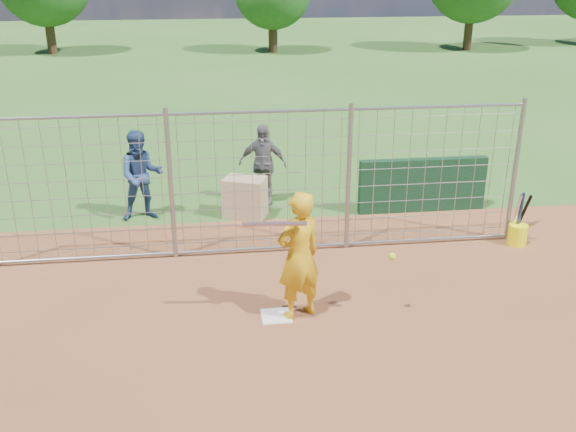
{
  "coord_description": "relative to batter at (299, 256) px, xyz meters",
  "views": [
    {
      "loc": [
        -0.87,
        -8.18,
        4.78
      ],
      "look_at": [
        0.3,
        0.8,
        1.15
      ],
      "focal_mm": 40.0,
      "sensor_mm": 36.0,
      "label": 1
    }
  ],
  "objects": [
    {
      "name": "bystander_b",
      "position": [
        -0.08,
        4.68,
        -0.1
      ],
      "size": [
        1.07,
        0.65,
        1.7
      ],
      "primitive_type": "imported",
      "rotation": [
        0.0,
        0.0,
        -0.25
      ],
      "color": "#595A5F",
      "rests_on": "ground"
    },
    {
      "name": "dugout_wall",
      "position": [
        3.08,
        3.8,
        -0.4
      ],
      "size": [
        2.6,
        0.2,
        1.1
      ],
      "primitive_type": "cube",
      "color": "#11381E",
      "rests_on": "ground"
    },
    {
      "name": "home_plate",
      "position": [
        -0.32,
        0.0,
        -0.94
      ],
      "size": [
        0.43,
        0.43,
        0.02
      ],
      "primitive_type": "cube",
      "color": "silver",
      "rests_on": "ground"
    },
    {
      "name": "ground",
      "position": [
        -0.32,
        0.2,
        -0.95
      ],
      "size": [
        100.0,
        100.0,
        0.0
      ],
      "primitive_type": "plane",
      "color": "#2D591E",
      "rests_on": "ground"
    },
    {
      "name": "bucket_with_bats",
      "position": [
        4.26,
        1.96,
        -0.7
      ],
      "size": [
        0.34,
        0.38,
        0.98
      ],
      "color": "#FDF50D",
      "rests_on": "ground"
    },
    {
      "name": "bystander_a",
      "position": [
        -2.48,
        4.1,
        -0.06
      ],
      "size": [
        0.96,
        0.8,
        1.78
      ],
      "primitive_type": "imported",
      "rotation": [
        0.0,
        0.0,
        0.15
      ],
      "color": "navy",
      "rests_on": "ground"
    },
    {
      "name": "backstop_fence",
      "position": [
        -0.32,
        2.2,
        0.31
      ],
      "size": [
        9.08,
        0.08,
        2.6
      ],
      "color": "gray",
      "rests_on": "ground"
    },
    {
      "name": "batter",
      "position": [
        0.0,
        0.0,
        0.0
      ],
      "size": [
        0.82,
        0.7,
        1.9
      ],
      "primitive_type": "imported",
      "rotation": [
        0.0,
        0.0,
        3.58
      ],
      "color": "gold",
      "rests_on": "ground"
    },
    {
      "name": "equipment_in_play",
      "position": [
        0.04,
        -0.2,
        0.45
      ],
      "size": [
        2.12,
        0.14,
        0.65
      ],
      "color": "silver",
      "rests_on": "ground"
    },
    {
      "name": "equipment_bin",
      "position": [
        -0.5,
        3.95,
        -0.55
      ],
      "size": [
        0.94,
        0.8,
        0.8
      ],
      "primitive_type": "cube",
      "rotation": [
        0.0,
        0.0,
        -0.37
      ],
      "color": "tan",
      "rests_on": "ground"
    }
  ]
}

